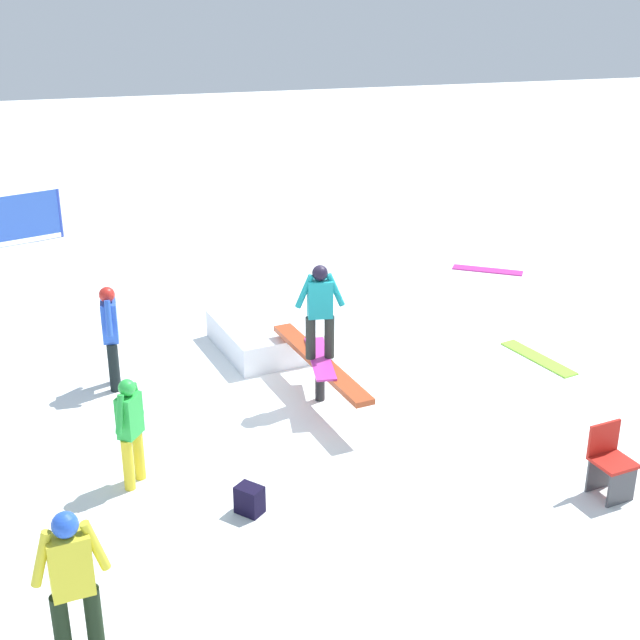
# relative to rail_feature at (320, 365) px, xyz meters

# --- Properties ---
(ground_plane) EXTENTS (60.00, 60.00, 0.00)m
(ground_plane) POSITION_rel_rail_feature_xyz_m (0.00, 0.00, -0.55)
(ground_plane) COLOR white
(rail_feature) EXTENTS (2.79, 0.78, 0.64)m
(rail_feature) POSITION_rel_rail_feature_xyz_m (0.00, 0.00, 0.00)
(rail_feature) COLOR black
(rail_feature) RESTS_ON ground
(snow_kicker_ramp) EXTENTS (2.04, 1.80, 0.46)m
(snow_kicker_ramp) POSITION_rel_rail_feature_xyz_m (-1.96, -0.36, -0.32)
(snow_kicker_ramp) COLOR white
(snow_kicker_ramp) RESTS_ON ground
(main_rider_on_rail) EXTENTS (1.44, 0.70, 1.40)m
(main_rider_on_rail) POSITION_rel_rail_feature_xyz_m (0.00, 0.00, 0.78)
(main_rider_on_rail) COLOR #C5319B
(main_rider_on_rail) RESTS_ON rail_feature
(bystander_green) EXTENTS (0.53, 0.39, 1.40)m
(bystander_green) POSITION_rel_rail_feature_xyz_m (1.55, -2.70, 0.23)
(bystander_green) COLOR yellow
(bystander_green) RESTS_ON ground
(bystander_yellow) EXTENTS (0.28, 0.70, 1.58)m
(bystander_yellow) POSITION_rel_rail_feature_xyz_m (4.36, -3.36, 0.33)
(bystander_yellow) COLOR black
(bystander_yellow) RESTS_ON ground
(bystander_blue) EXTENTS (0.65, 0.23, 1.56)m
(bystander_blue) POSITION_rel_rail_feature_xyz_m (-1.17, -2.82, 0.33)
(bystander_blue) COLOR black
(bystander_blue) RESTS_ON ground
(loose_snowboard_lime) EXTENTS (1.50, 0.66, 0.02)m
(loose_snowboard_lime) POSITION_rel_rail_feature_xyz_m (-0.48, 3.68, -0.54)
(loose_snowboard_lime) COLOR #8FDF39
(loose_snowboard_lime) RESTS_ON ground
(loose_snowboard_magenta) EXTENTS (0.98, 1.33, 0.02)m
(loose_snowboard_magenta) POSITION_rel_rail_feature_xyz_m (-4.56, 4.66, -0.54)
(loose_snowboard_magenta) COLOR #C72A93
(loose_snowboard_magenta) RESTS_ON ground
(folding_chair) EXTENTS (0.51, 0.51, 0.88)m
(folding_chair) POSITION_rel_rail_feature_xyz_m (3.16, 2.69, -0.14)
(folding_chair) COLOR #3F3F44
(folding_chair) RESTS_ON ground
(backpack_on_snow) EXTENTS (0.37, 0.37, 0.34)m
(backpack_on_snow) POSITION_rel_rail_feature_xyz_m (2.49, -1.47, -0.38)
(backpack_on_snow) COLOR black
(backpack_on_snow) RESTS_ON ground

